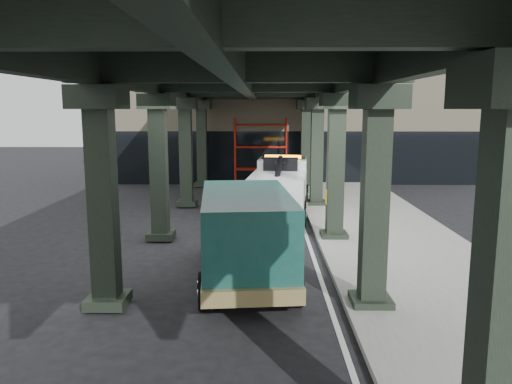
{
  "coord_description": "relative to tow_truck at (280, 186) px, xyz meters",
  "views": [
    {
      "loc": [
        0.15,
        -14.8,
        4.5
      ],
      "look_at": [
        -0.09,
        2.01,
        1.7
      ],
      "focal_mm": 35.0,
      "sensor_mm": 36.0,
      "label": 1
    }
  ],
  "objects": [
    {
      "name": "building",
      "position": [
        1.13,
        13.69,
        2.76
      ],
      "size": [
        22.0,
        10.0,
        8.0
      ],
      "primitive_type": "cube",
      "color": "#C6B793",
      "rests_on": "ground"
    },
    {
      "name": "ground",
      "position": [
        -0.87,
        -6.31,
        -1.24
      ],
      "size": [
        90.0,
        90.0,
        0.0
      ],
      "primitive_type": "plane",
      "color": "black",
      "rests_on": "ground"
    },
    {
      "name": "tow_truck",
      "position": [
        0.0,
        0.0,
        0.0
      ],
      "size": [
        2.96,
        7.94,
        2.55
      ],
      "rotation": [
        0.0,
        0.0,
        -0.11
      ],
      "color": "black",
      "rests_on": "ground"
    },
    {
      "name": "viaduct",
      "position": [
        -1.27,
        -4.31,
        4.22
      ],
      "size": [
        7.4,
        32.0,
        6.4
      ],
      "color": "black",
      "rests_on": "ground"
    },
    {
      "name": "towed_van",
      "position": [
        -1.19,
        -8.38,
        0.05
      ],
      "size": [
        2.86,
        6.12,
        2.41
      ],
      "rotation": [
        0.0,
        0.0,
        0.1
      ],
      "color": "#13453E",
      "rests_on": "ground"
    },
    {
      "name": "scaffolding",
      "position": [
        -0.87,
        8.34,
        0.87
      ],
      "size": [
        3.08,
        0.88,
        4.0
      ],
      "color": "#AD1B0D",
      "rests_on": "ground"
    },
    {
      "name": "lane_stripe",
      "position": [
        0.83,
        -4.31,
        -1.24
      ],
      "size": [
        0.12,
        38.0,
        0.01
      ],
      "primitive_type": "cube",
      "color": "silver",
      "rests_on": "ground"
    },
    {
      "name": "sidewalk",
      "position": [
        3.63,
        -4.31,
        -1.17
      ],
      "size": [
        5.0,
        40.0,
        0.15
      ],
      "primitive_type": "cube",
      "color": "gray",
      "rests_on": "ground"
    }
  ]
}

